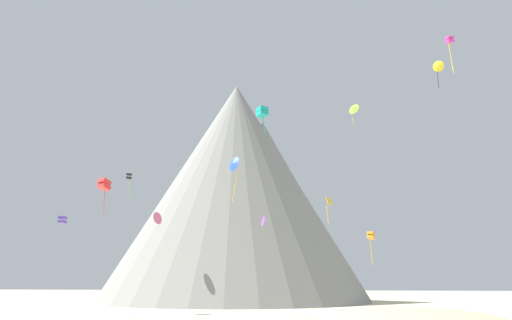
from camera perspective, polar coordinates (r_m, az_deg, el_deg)
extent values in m
cone|color=gray|center=(107.93, -2.52, -3.37)|extent=(65.10, 65.10, 50.45)
cone|color=gray|center=(112.99, -6.73, -9.75)|extent=(54.47, 54.47, 27.15)
cone|color=gray|center=(106.00, 0.89, -5.85)|extent=(60.53, 60.53, 40.68)
cone|color=#8CD133|center=(81.53, 11.81, 6.16)|extent=(2.11, 1.93, 1.93)
cylinder|color=gold|center=(80.83, 11.75, 4.79)|extent=(0.38, 0.37, 2.16)
cube|color=gold|center=(54.88, 8.92, -4.97)|extent=(0.77, 1.06, 1.01)
cylinder|color=gold|center=(54.65, 8.71, -6.55)|extent=(0.23, 0.29, 2.11)
cone|color=yellow|center=(80.79, 21.34, 10.62)|extent=(1.83, 1.55, 1.80)
cylinder|color=black|center=(79.82, 21.33, 9.11)|extent=(0.17, 0.23, 2.84)
cone|color=blue|center=(49.57, -2.77, -0.45)|extent=(1.56, 1.40, 1.61)
cylinder|color=gold|center=(49.00, -2.59, -3.23)|extent=(0.51, 0.22, 3.28)
cube|color=red|center=(71.60, -18.07, -3.13)|extent=(1.89, 1.95, 1.04)
cube|color=red|center=(71.74, -18.02, -2.57)|extent=(1.89, 1.95, 1.04)
cylinder|color=red|center=(71.15, -18.03, -4.78)|extent=(0.10, 0.42, 3.55)
cube|color=teal|center=(62.74, 0.76, 5.64)|extent=(1.77, 1.77, 0.68)
cube|color=teal|center=(62.95, 0.76, 6.15)|extent=(1.77, 1.77, 0.68)
cylinder|color=teal|center=(62.17, 1.00, 4.24)|extent=(0.44, 0.33, 2.67)
cone|color=purple|center=(76.81, 0.92, -7.49)|extent=(1.17, 1.79, 1.71)
cube|color=#5138B2|center=(64.61, -22.57, -6.97)|extent=(0.82, 0.81, 0.38)
cube|color=#5138B2|center=(64.67, -22.53, -6.53)|extent=(0.82, 0.81, 0.38)
cone|color=#E5668C|center=(82.47, -12.00, -6.97)|extent=(1.45, 2.27, 2.18)
cube|color=#D1339E|center=(63.30, 22.59, 13.24)|extent=(0.94, 0.97, 0.49)
cube|color=#D1339E|center=(63.49, 22.55, 13.59)|extent=(0.94, 0.97, 0.49)
cylinder|color=yellow|center=(62.33, 22.71, 11.46)|extent=(0.24, 0.22, 4.02)
cube|color=orange|center=(57.43, 13.85, -9.14)|extent=(0.98, 1.01, 0.54)
cube|color=orange|center=(57.47, 13.82, -8.73)|extent=(0.98, 1.01, 0.54)
cylinder|color=gold|center=(57.31, 13.89, -10.81)|extent=(0.26, 0.44, 3.04)
cube|color=black|center=(78.69, -15.27, -2.10)|extent=(1.16, 1.18, 0.55)
cube|color=black|center=(78.81, -15.24, -1.70)|extent=(1.16, 1.18, 0.55)
cylinder|color=#8CD133|center=(78.26, -15.19, -3.32)|extent=(0.47, 0.35, 3.04)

